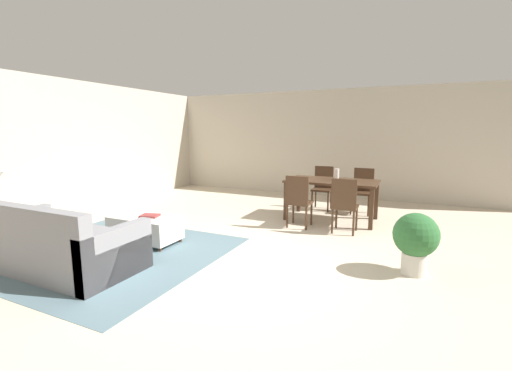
{
  "coord_description": "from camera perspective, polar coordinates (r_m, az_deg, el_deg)",
  "views": [
    {
      "loc": [
        1.92,
        -3.75,
        1.68
      ],
      "look_at": [
        -0.39,
        1.18,
        0.8
      ],
      "focal_mm": 23.96,
      "sensor_mm": 36.0,
      "label": 1
    }
  ],
  "objects": [
    {
      "name": "dining_chair_far_left",
      "position": [
        7.51,
        11.1,
        0.08
      ],
      "size": [
        0.42,
        0.42,
        0.92
      ],
      "color": "#422B1C",
      "rests_on": "ground_plane"
    },
    {
      "name": "wall_left",
      "position": [
        7.7,
        -31.49,
        5.35
      ],
      "size": [
        0.12,
        11.0,
        2.7
      ],
      "primitive_type": "cube",
      "color": "#BCB2A0",
      "rests_on": "ground_plane"
    },
    {
      "name": "potted_plant",
      "position": [
        4.44,
        25.1,
        -8.03
      ],
      "size": [
        0.51,
        0.51,
        0.74
      ],
      "color": "beige",
      "rests_on": "ground_plane"
    },
    {
      "name": "dining_chair_far_right",
      "position": [
        7.32,
        17.37,
        -0.4
      ],
      "size": [
        0.41,
        0.41,
        0.92
      ],
      "color": "#422B1C",
      "rests_on": "ground_plane"
    },
    {
      "name": "vase_centerpiece",
      "position": [
        6.56,
        13.3,
        1.79
      ],
      "size": [
        0.09,
        0.09,
        0.22
      ],
      "primitive_type": "cylinder",
      "color": "silver",
      "rests_on": "dining_table"
    },
    {
      "name": "couch",
      "position": [
        4.89,
        -30.28,
        -8.73
      ],
      "size": [
        2.02,
        0.99,
        0.86
      ],
      "color": "gray",
      "rests_on": "ground_plane"
    },
    {
      "name": "dining_chair_near_right",
      "position": [
        5.76,
        14.55,
        -2.77
      ],
      "size": [
        0.41,
        0.41,
        0.92
      ],
      "color": "#422B1C",
      "rests_on": "ground_plane"
    },
    {
      "name": "area_rug",
      "position": [
        5.24,
        -23.39,
        -10.27
      ],
      "size": [
        3.0,
        2.8,
        0.01
      ],
      "primitive_type": "cube",
      "color": "slate",
      "rests_on": "ground_plane"
    },
    {
      "name": "dining_table",
      "position": [
        6.59,
        12.56,
        0.09
      ],
      "size": [
        1.66,
        0.9,
        0.76
      ],
      "color": "#422B1C",
      "rests_on": "ground_plane"
    },
    {
      "name": "wall_back",
      "position": [
        8.96,
        12.85,
        6.81
      ],
      "size": [
        9.0,
        0.12,
        2.7
      ],
      "primitive_type": "cube",
      "color": "#BCB2A0",
      "rests_on": "ground_plane"
    },
    {
      "name": "dining_chair_near_left",
      "position": [
        5.96,
        7.09,
        -2.16
      ],
      "size": [
        0.41,
        0.41,
        0.92
      ],
      "color": "#422B1C",
      "rests_on": "ground_plane"
    },
    {
      "name": "ground_plane",
      "position": [
        4.53,
        -1.85,
        -12.61
      ],
      "size": [
        10.8,
        10.8,
        0.0
      ],
      "primitive_type": "plane",
      "color": "beige"
    },
    {
      "name": "ottoman_table",
      "position": [
        5.48,
        -18.03,
        -6.68
      ],
      "size": [
        1.04,
        0.56,
        0.4
      ],
      "color": "silver",
      "rests_on": "ground_plane"
    },
    {
      "name": "book_on_ottoman",
      "position": [
        5.39,
        -17.3,
        -4.84
      ],
      "size": [
        0.3,
        0.26,
        0.03
      ],
      "primitive_type": "cube",
      "rotation": [
        0.0,
        0.0,
        0.26
      ],
      "color": "maroon",
      "rests_on": "ottoman_table"
    }
  ]
}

